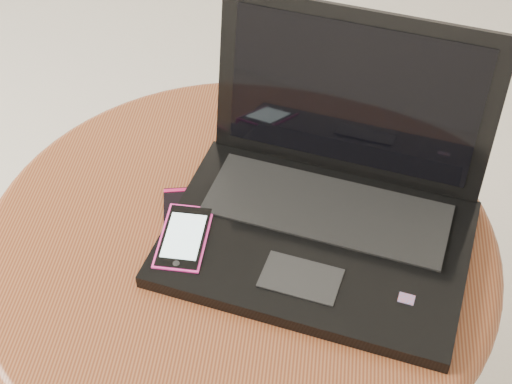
# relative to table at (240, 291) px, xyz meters

# --- Properties ---
(table) EXTENTS (0.64, 0.64, 0.51)m
(table) POSITION_rel_table_xyz_m (0.00, 0.00, 0.00)
(table) COLOR #592F12
(table) RESTS_ON ground
(laptop) EXTENTS (0.40, 0.36, 0.23)m
(laptop) POSITION_rel_table_xyz_m (0.10, 0.03, 0.15)
(laptop) COLOR black
(laptop) RESTS_ON table
(phone_black) EXTENTS (0.08, 0.12, 0.01)m
(phone_black) POSITION_rel_table_xyz_m (-0.07, 0.01, 0.11)
(phone_black) COLOR black
(phone_black) RESTS_ON table
(phone_pink) EXTENTS (0.06, 0.10, 0.01)m
(phone_pink) POSITION_rel_table_xyz_m (-0.06, -0.03, 0.12)
(phone_pink) COLOR #F32D99
(phone_pink) RESTS_ON phone_black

